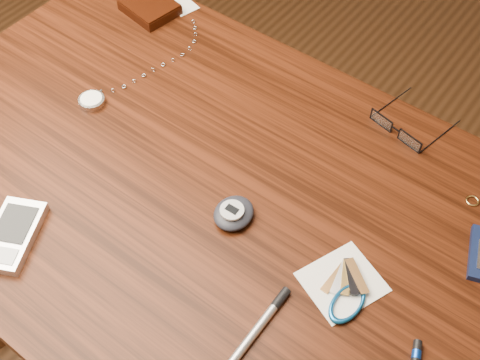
{
  "coord_description": "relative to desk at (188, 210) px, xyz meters",
  "views": [
    {
      "loc": [
        0.42,
        -0.41,
        1.5
      ],
      "look_at": [
        0.08,
        0.04,
        0.76
      ],
      "focal_mm": 45.0,
      "sensor_mm": 36.0,
      "label": 1
    }
  ],
  "objects": [
    {
      "name": "ground",
      "position": [
        0.0,
        0.0,
        -0.65
      ],
      "size": [
        3.8,
        3.8,
        0.0
      ],
      "primitive_type": "plane",
      "color": "#472814",
      "rests_on": "ground"
    },
    {
      "name": "desk",
      "position": [
        0.0,
        0.0,
        0.0
      ],
      "size": [
        1.0,
        0.7,
        0.75
      ],
      "color": "#341408",
      "rests_on": "ground"
    },
    {
      "name": "wallet_and_card",
      "position": [
        -0.31,
        0.27,
        0.11
      ],
      "size": [
        0.13,
        0.14,
        0.02
      ],
      "color": "black",
      "rests_on": "desk"
    },
    {
      "name": "eyeglasses",
      "position": [
        0.23,
        0.28,
        0.11
      ],
      "size": [
        0.13,
        0.13,
        0.02
      ],
      "color": "black",
      "rests_on": "desk"
    },
    {
      "name": "gold_ring",
      "position": [
        0.39,
        0.22,
        0.1
      ],
      "size": [
        0.03,
        0.03,
        0.0
      ],
      "primitive_type": "torus",
      "rotation": [
        0.0,
        0.0,
        -0.37
      ],
      "color": "tan",
      "rests_on": "desk"
    },
    {
      "name": "pocket_watch",
      "position": [
        -0.22,
        0.03,
        0.11
      ],
      "size": [
        0.07,
        0.3,
        0.01
      ],
      "color": "#B8B9BD",
      "rests_on": "desk"
    },
    {
      "name": "pda_phone",
      "position": [
        -0.12,
        -0.24,
        0.11
      ],
      "size": [
        0.11,
        0.13,
        0.02
      ],
      "color": "silver",
      "rests_on": "desk"
    },
    {
      "name": "pedometer",
      "position": [
        0.11,
        -0.02,
        0.11
      ],
      "size": [
        0.06,
        0.07,
        0.03
      ],
      "color": "black",
      "rests_on": "desk"
    },
    {
      "name": "notepad_keys",
      "position": [
        0.31,
        -0.03,
        0.11
      ],
      "size": [
        0.12,
        0.13,
        0.01
      ],
      "color": "white",
      "rests_on": "desk"
    },
    {
      "name": "pocket_knife",
      "position": [
        0.43,
        0.14,
        0.11
      ],
      "size": [
        0.05,
        0.09,
        0.01
      ],
      "color": "#0B1335",
      "rests_on": "desk"
    },
    {
      "name": "silver_pen",
      "position": [
        0.25,
        -0.13,
        0.11
      ],
      "size": [
        0.01,
        0.15,
        0.01
      ],
      "color": "#ABACB0",
      "rests_on": "desk"
    }
  ]
}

